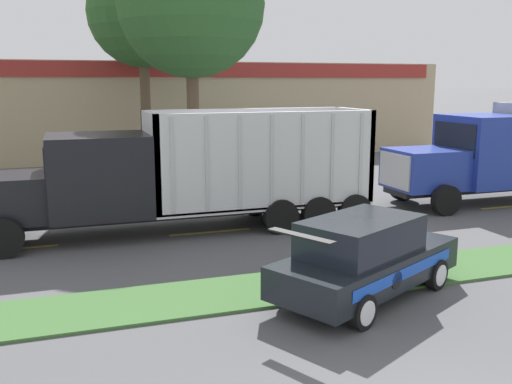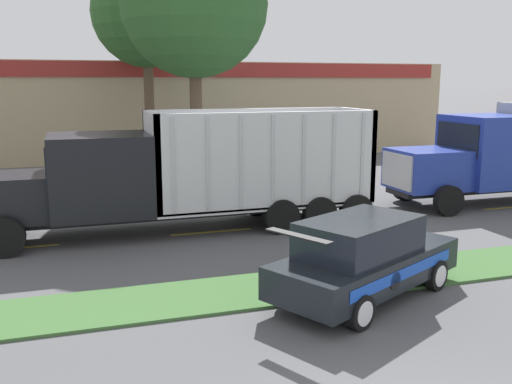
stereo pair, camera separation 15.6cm
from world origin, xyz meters
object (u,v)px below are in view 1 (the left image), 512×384
(rally_car, at_px, (365,257))
(traffic_cone, at_px, (407,246))
(dump_truck_trail, at_px, (510,157))
(dump_truck_mid, at_px, (149,181))

(rally_car, height_order, traffic_cone, rally_car)
(rally_car, xyz_separation_m, traffic_cone, (2.24, 1.88, -0.50))
(dump_truck_trail, xyz_separation_m, traffic_cone, (-7.51, -4.98, -1.27))
(dump_truck_trail, bearing_deg, rally_car, -144.87)
(rally_car, relative_size, traffic_cone, 6.59)
(dump_truck_mid, relative_size, rally_car, 2.42)
(dump_truck_mid, xyz_separation_m, traffic_cone, (5.58, -4.51, -1.19))
(dump_truck_mid, height_order, dump_truck_trail, dump_truck_trail)
(dump_truck_mid, bearing_deg, traffic_cone, -38.97)
(dump_truck_mid, xyz_separation_m, rally_car, (3.35, -6.39, -0.69))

